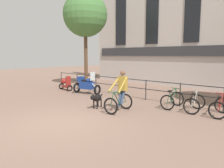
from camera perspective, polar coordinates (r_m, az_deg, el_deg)
ground_plane at (r=7.89m, az=-12.87°, el=-9.82°), size 60.00×60.00×0.00m
canal_railing at (r=11.44m, az=8.85°, el=-0.66°), size 15.05×0.05×1.05m
building_facade at (r=16.85m, az=20.80°, el=19.22°), size 18.00×0.72×11.78m
cyclist_with_bike at (r=9.07m, az=2.20°, el=-2.38°), size 0.81×1.24×1.70m
dog at (r=9.62m, az=-4.04°, el=-3.75°), size 0.39×0.94×0.64m
parked_motorcycle at (r=13.20m, az=-6.68°, el=-0.16°), size 1.77×0.91×1.35m
parked_bicycle_near_lamp at (r=10.04m, az=15.47°, el=-4.03°), size 0.72×1.14×0.86m
parked_bicycle_mid_left at (r=9.65m, az=20.76°, el=-4.72°), size 0.82×1.20×0.86m
parked_bicycle_mid_right at (r=9.35m, az=26.45°, el=-5.42°), size 0.77×1.17×0.86m
parked_scooter at (r=14.91m, az=-12.16°, el=0.22°), size 1.33×0.60×0.96m
tree_canalside_left at (r=16.81m, az=-7.01°, el=17.48°), size 3.24×3.24×6.88m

